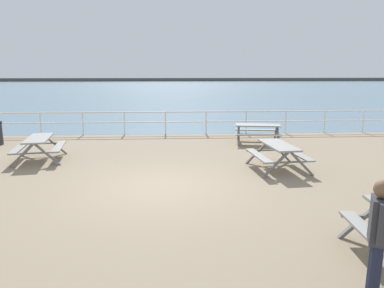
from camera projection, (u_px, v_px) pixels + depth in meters
ground_plane at (161, 191)px, 9.12m from camera, size 30.00×24.00×0.20m
sea_band at (170, 88)px, 60.66m from camera, size 142.00×90.00×0.01m
distant_shoreline at (171, 81)px, 102.69m from camera, size 142.00×6.00×1.80m
seaward_railing at (165, 118)px, 16.52m from camera, size 23.07×0.07×1.08m
picnic_table_near_left at (278, 150)px, 10.63m from camera, size 1.69×1.93×0.80m
picnic_table_near_right at (258, 129)px, 14.51m from camera, size 2.03×1.80×0.80m
picnic_table_far_left at (39, 143)px, 11.70m from camera, size 1.78×2.01×0.80m
visitor at (378, 235)px, 4.37m from camera, size 0.35×0.49×1.66m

